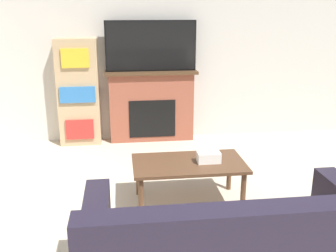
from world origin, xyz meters
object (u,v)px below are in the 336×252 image
Objects in this scene: bookshelf at (78,93)px; fireplace at (152,106)px; tv at (151,46)px; coffee_table at (189,167)px.

fireplace is at bearing 1.31° from bookshelf.
coffee_table is at bearing -84.36° from tv.
tv is 2.17m from coffee_table.
fireplace reaches higher than coffee_table.
bookshelf is at bearing 121.74° from coffee_table.
bookshelf reaches higher than coffee_table.
bookshelf is at bearing -178.69° from fireplace.
coffee_table is (0.19, -1.94, -0.97)m from tv.
tv reaches higher than bookshelf.
fireplace is 1.03× the size of tv.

